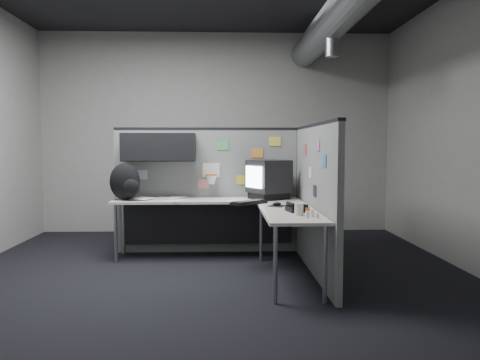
{
  "coord_description": "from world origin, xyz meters",
  "views": [
    {
      "loc": [
        0.1,
        -4.8,
        1.39
      ],
      "look_at": [
        0.29,
        0.35,
        1.02
      ],
      "focal_mm": 35.0,
      "sensor_mm": 36.0,
      "label": 1
    }
  ],
  "objects_px": {
    "desk": "(227,212)",
    "phone": "(297,208)",
    "keyboard": "(249,202)",
    "monitor": "(269,179)",
    "backpack": "(126,182)"
  },
  "relations": [
    {
      "from": "desk",
      "to": "keyboard",
      "type": "relative_size",
      "value": 5.17
    },
    {
      "from": "desk",
      "to": "monitor",
      "type": "bearing_deg",
      "value": 28.91
    },
    {
      "from": "phone",
      "to": "backpack",
      "type": "height_order",
      "value": "backpack"
    },
    {
      "from": "phone",
      "to": "desk",
      "type": "bearing_deg",
      "value": 126.93
    },
    {
      "from": "desk",
      "to": "phone",
      "type": "relative_size",
      "value": 9.75
    },
    {
      "from": "keyboard",
      "to": "phone",
      "type": "distance_m",
      "value": 0.77
    },
    {
      "from": "phone",
      "to": "backpack",
      "type": "relative_size",
      "value": 0.52
    },
    {
      "from": "monitor",
      "to": "backpack",
      "type": "relative_size",
      "value": 1.28
    },
    {
      "from": "desk",
      "to": "phone",
      "type": "bearing_deg",
      "value": -50.68
    },
    {
      "from": "keyboard",
      "to": "phone",
      "type": "bearing_deg",
      "value": -51.5
    },
    {
      "from": "monitor",
      "to": "backpack",
      "type": "height_order",
      "value": "monitor"
    },
    {
      "from": "monitor",
      "to": "keyboard",
      "type": "relative_size",
      "value": 1.3
    },
    {
      "from": "backpack",
      "to": "keyboard",
      "type": "bearing_deg",
      "value": -37.43
    },
    {
      "from": "phone",
      "to": "backpack",
      "type": "xyz_separation_m",
      "value": [
        -1.93,
        1.08,
        0.19
      ]
    },
    {
      "from": "phone",
      "to": "backpack",
      "type": "distance_m",
      "value": 2.22
    }
  ]
}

